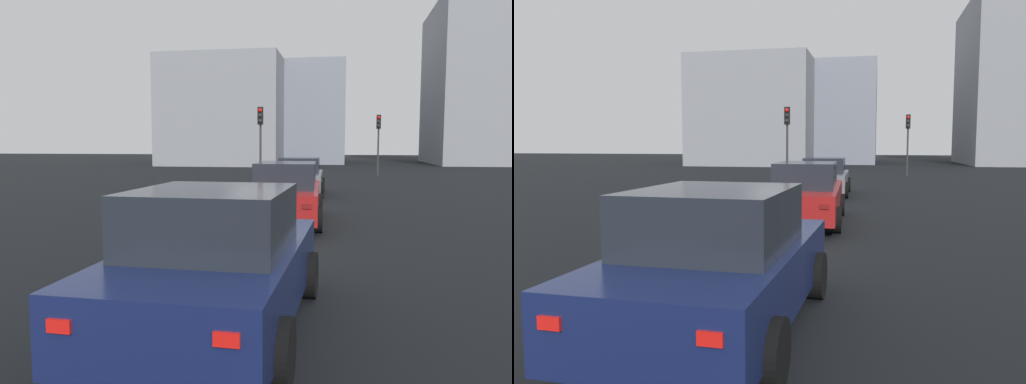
# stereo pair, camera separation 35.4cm
# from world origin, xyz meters

# --- Properties ---
(ground_plane) EXTENTS (160.00, 160.00, 0.20)m
(ground_plane) POSITION_xyz_m (0.00, 0.00, -0.10)
(ground_plane) COLOR black
(car_grey_lead) EXTENTS (4.48, 2.13, 1.54)m
(car_grey_lead) POSITION_xyz_m (8.27, 0.19, 0.74)
(car_grey_lead) COLOR slate
(car_grey_lead) RESTS_ON ground_plane
(car_red_second) EXTENTS (4.85, 2.08, 1.64)m
(car_red_second) POSITION_xyz_m (0.71, -0.10, 0.78)
(car_red_second) COLOR maroon
(car_red_second) RESTS_ON ground_plane
(car_navy_third) EXTENTS (4.34, 2.16, 1.64)m
(car_navy_third) POSITION_xyz_m (-7.14, -0.18, 0.78)
(car_navy_third) COLOR #141E4C
(car_navy_third) RESTS_ON ground_plane
(traffic_light_near_left) EXTENTS (0.32, 0.29, 3.99)m
(traffic_light_near_left) POSITION_xyz_m (12.84, 2.61, 2.87)
(traffic_light_near_left) COLOR #2D2D30
(traffic_light_near_left) RESTS_ON ground_plane
(traffic_light_near_right) EXTENTS (0.32, 0.30, 3.96)m
(traffic_light_near_right) POSITION_xyz_m (20.80, -3.83, 2.85)
(traffic_light_near_right) COLOR #2D2D30
(traffic_light_near_right) RESTS_ON ground_plane
(building_facade_left) EXTENTS (15.01, 6.81, 16.17)m
(building_facade_left) POSITION_xyz_m (42.88, -14.00, 8.08)
(building_facade_left) COLOR gray
(building_facade_left) RESTS_ON ground_plane
(building_facade_center) EXTENTS (15.88, 7.48, 10.48)m
(building_facade_center) POSITION_xyz_m (45.17, 2.00, 5.24)
(building_facade_center) COLOR gray
(building_facade_center) RESTS_ON ground_plane
(building_facade_right) EXTENTS (12.96, 11.49, 10.38)m
(building_facade_right) POSITION_xyz_m (37.65, 10.00, 5.19)
(building_facade_right) COLOR gray
(building_facade_right) RESTS_ON ground_plane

